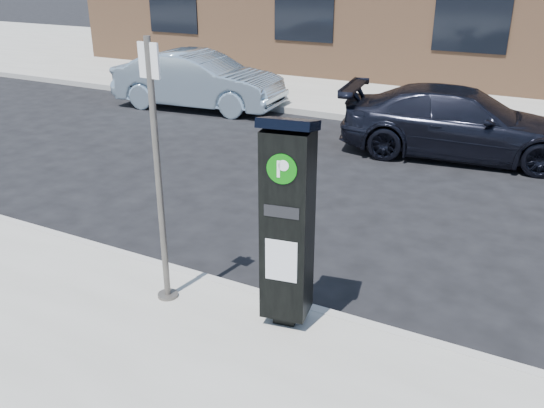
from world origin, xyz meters
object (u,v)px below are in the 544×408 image
Objects in this scene: sign_pole at (158,179)px; parking_kiosk at (288,222)px; car_silver at (199,80)px; car_dark at (460,123)px.

parking_kiosk is at bearing 13.35° from sign_pole.
car_silver is (-6.50, 7.75, -0.53)m from parking_kiosk.
car_dark is at bearing 81.06° from sign_pole.
sign_pole is 0.63× the size of car_silver.
car_dark is (1.64, 7.07, -0.86)m from sign_pole.
car_dark is at bearing -104.02° from car_silver.
sign_pole reaches higher than car_dark.
sign_pole is at bearing 179.07° from parking_kiosk.
parking_kiosk is at bearing -146.45° from car_silver.
parking_kiosk is 1.39m from sign_pole.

